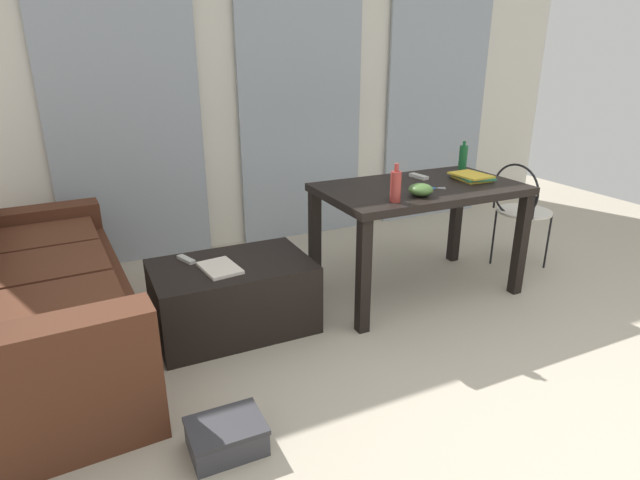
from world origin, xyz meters
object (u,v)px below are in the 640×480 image
(wire_chair, at_px, (520,204))
(tv_remote_primary, at_px, (186,259))
(shoebox, at_px, (227,436))
(craft_table, at_px, (420,201))
(bowl, at_px, (421,190))
(coffee_table, at_px, (233,296))
(couch, at_px, (36,306))
(scissors, at_px, (436,188))
(tv_remote_on_table, at_px, (419,176))
(magazine, at_px, (220,268))
(bottle_far, at_px, (396,186))
(book_stack, at_px, (472,177))
(bottle_near, at_px, (463,157))

(wire_chair, height_order, tv_remote_primary, wire_chair)
(shoebox, bearing_deg, craft_table, 30.31)
(bowl, bearing_deg, coffee_table, 167.76)
(couch, distance_m, scissors, 2.45)
(wire_chair, height_order, tv_remote_on_table, wire_chair)
(coffee_table, height_order, bowl, bowl)
(bowl, bearing_deg, tv_remote_on_table, 55.49)
(bowl, relative_size, magazine, 0.55)
(coffee_table, distance_m, bowl, 1.32)
(coffee_table, distance_m, bottle_far, 1.18)
(tv_remote_primary, xyz_separation_m, shoebox, (-0.10, -1.15, -0.37))
(magazine, bearing_deg, bowl, -16.42)
(wire_chair, xyz_separation_m, tv_remote_on_table, (-0.82, 0.17, 0.26))
(coffee_table, relative_size, craft_table, 0.69)
(couch, bearing_deg, bottle_far, -12.10)
(tv_remote_primary, relative_size, magazine, 0.54)
(coffee_table, xyz_separation_m, shoebox, (-0.33, -0.99, -0.15))
(wire_chair, distance_m, tv_remote_on_table, 0.88)
(craft_table, xyz_separation_m, wire_chair, (0.94, 0.00, -0.14))
(wire_chair, bearing_deg, tv_remote_on_table, 167.98)
(scissors, bearing_deg, book_stack, 13.90)
(tv_remote_primary, distance_m, magazine, 0.26)
(bottle_near, xyz_separation_m, bottle_far, (-0.96, -0.54, 0.00))
(coffee_table, bearing_deg, bowl, -12.24)
(bottle_far, bearing_deg, magazine, 166.86)
(coffee_table, distance_m, craft_table, 1.38)
(couch, height_order, tv_remote_primary, couch)
(bottle_near, bearing_deg, bottle_far, -150.62)
(bottle_near, height_order, tv_remote_on_table, bottle_near)
(magazine, bearing_deg, scissors, -11.03)
(wire_chair, relative_size, bottle_far, 3.68)
(coffee_table, distance_m, bottle_near, 2.01)
(bottle_near, relative_size, book_stack, 0.70)
(bottle_near, relative_size, tv_remote_on_table, 1.39)
(wire_chair, height_order, bottle_near, bottle_near)
(craft_table, relative_size, tv_remote_on_table, 8.80)
(bottle_far, height_order, bowl, bottle_far)
(scissors, relative_size, shoebox, 0.31)
(couch, distance_m, bottle_far, 2.10)
(couch, relative_size, craft_table, 1.50)
(tv_remote_on_table, distance_m, tv_remote_primary, 1.69)
(bowl, bearing_deg, craft_table, 53.69)
(wire_chair, height_order, magazine, wire_chair)
(tv_remote_on_table, bearing_deg, scissors, -111.32)
(bowl, relative_size, book_stack, 0.50)
(bowl, distance_m, shoebox, 1.82)
(book_stack, distance_m, magazine, 1.84)
(tv_remote_on_table, bearing_deg, book_stack, -40.59)
(coffee_table, height_order, bottle_far, bottle_far)
(coffee_table, relative_size, bottle_far, 4.08)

